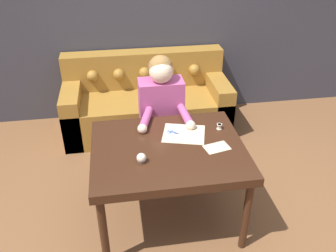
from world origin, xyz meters
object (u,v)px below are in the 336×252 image
at_px(dining_table, 168,155).
at_px(person, 162,116).
at_px(scissors, 175,133).
at_px(pin_cushion, 141,158).
at_px(thread_spool, 219,127).
at_px(couch, 146,103).

distance_m(dining_table, person, 0.65).
xyz_separation_m(dining_table, scissors, (0.08, 0.18, 0.08)).
bearing_deg(dining_table, scissors, 65.01).
bearing_deg(pin_cushion, person, 72.08).
xyz_separation_m(dining_table, person, (0.04, 0.65, -0.03)).
height_order(scissors, thread_spool, thread_spool).
height_order(couch, scissors, couch).
bearing_deg(pin_cushion, thread_spool, 27.32).
bearing_deg(scissors, couch, 94.69).
bearing_deg(person, dining_table, -93.73).
distance_m(couch, thread_spool, 1.47).
bearing_deg(thread_spool, pin_cushion, -152.68).
bearing_deg(pin_cushion, dining_table, 35.60).
bearing_deg(dining_table, pin_cushion, -144.40).
distance_m(dining_table, pin_cushion, 0.29).
distance_m(dining_table, scissors, 0.21).
relative_size(couch, person, 1.56).
distance_m(dining_table, couch, 1.55).
height_order(scissors, pin_cushion, pin_cushion).
xyz_separation_m(couch, scissors, (0.11, -1.33, 0.41)).
height_order(dining_table, couch, couch).
bearing_deg(scissors, person, 95.19).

